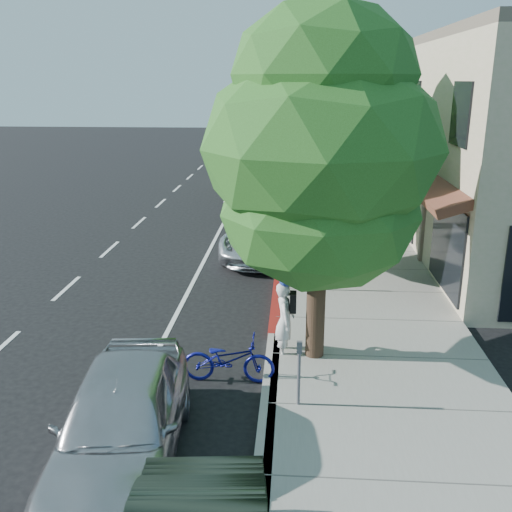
# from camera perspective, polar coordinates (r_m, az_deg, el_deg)

# --- Properties ---
(ground) EXTENTS (120.00, 120.00, 0.00)m
(ground) POSITION_cam_1_polar(r_m,az_deg,el_deg) (14.44, 2.01, -6.62)
(ground) COLOR black
(ground) RESTS_ON ground
(sidewalk) EXTENTS (4.60, 56.00, 0.15)m
(sidewalk) POSITION_cam_1_polar(r_m,az_deg,el_deg) (22.05, 8.75, 1.89)
(sidewalk) COLOR gray
(sidewalk) RESTS_ON ground
(curb) EXTENTS (0.30, 56.00, 0.15)m
(curb) POSITION_cam_1_polar(r_m,az_deg,el_deg) (21.98, 2.76, 2.02)
(curb) COLOR #9E998E
(curb) RESTS_ON ground
(curb_red_segment) EXTENTS (0.32, 4.00, 0.15)m
(curb_red_segment) POSITION_cam_1_polar(r_m,az_deg,el_deg) (15.34, 2.15, -4.85)
(curb_red_segment) COLOR maroon
(curb_red_segment) RESTS_ON ground
(storefront_building) EXTENTS (10.00, 36.00, 7.00)m
(storefront_building) POSITION_cam_1_polar(r_m,az_deg,el_deg) (32.61, 20.81, 12.05)
(storefront_building) COLOR beige
(storefront_building) RESTS_ON ground
(street_tree_0) EXTENTS (4.74, 4.74, 7.35)m
(street_tree_0) POSITION_cam_1_polar(r_m,az_deg,el_deg) (11.30, 6.52, 10.23)
(street_tree_0) COLOR black
(street_tree_0) RESTS_ON ground
(street_tree_1) EXTENTS (5.39, 5.39, 7.55)m
(street_tree_1) POSITION_cam_1_polar(r_m,az_deg,el_deg) (17.26, 5.72, 12.66)
(street_tree_1) COLOR black
(street_tree_1) RESTS_ON ground
(street_tree_2) EXTENTS (4.23, 4.23, 7.20)m
(street_tree_2) POSITION_cam_1_polar(r_m,az_deg,el_deg) (23.25, 5.33, 13.82)
(street_tree_2) COLOR black
(street_tree_2) RESTS_ON ground
(street_tree_3) EXTENTS (5.75, 5.75, 7.76)m
(street_tree_3) POSITION_cam_1_polar(r_m,az_deg,el_deg) (29.24, 5.10, 14.69)
(street_tree_3) COLOR black
(street_tree_3) RESTS_ON ground
(street_tree_4) EXTENTS (5.13, 5.13, 7.04)m
(street_tree_4) POSITION_cam_1_polar(r_m,az_deg,el_deg) (35.25, 4.92, 14.46)
(street_tree_4) COLOR black
(street_tree_4) RESTS_ON ground
(street_tree_5) EXTENTS (5.27, 5.27, 7.07)m
(street_tree_5) POSITION_cam_1_polar(r_m,az_deg,el_deg) (41.24, 4.82, 14.85)
(street_tree_5) COLOR black
(street_tree_5) RESTS_ON ground
(cyclist) EXTENTS (0.46, 0.66, 1.73)m
(cyclist) POSITION_cam_1_polar(r_m,az_deg,el_deg) (12.39, 2.90, -6.47)
(cyclist) COLOR silver
(cyclist) RESTS_ON ground
(bicycle) EXTENTS (1.85, 0.66, 0.97)m
(bicycle) POSITION_cam_1_polar(r_m,az_deg,el_deg) (11.59, -2.76, -10.29)
(bicycle) COLOR navy
(bicycle) RESTS_ON ground
(silver_suv) EXTENTS (3.13, 5.94, 1.59)m
(silver_suv) POSITION_cam_1_polar(r_m,az_deg,el_deg) (19.81, 1.21, 2.49)
(silver_suv) COLOR silver
(silver_suv) RESTS_ON ground
(dark_sedan) EXTENTS (2.08, 4.60, 1.46)m
(dark_sedan) POSITION_cam_1_polar(r_m,az_deg,el_deg) (26.59, -0.52, 6.17)
(dark_sedan) COLOR black
(dark_sedan) RESTS_ON ground
(white_pickup) EXTENTS (2.81, 6.31, 1.80)m
(white_pickup) POSITION_cam_1_polar(r_m,az_deg,el_deg) (34.62, 0.43, 9.04)
(white_pickup) COLOR silver
(white_pickup) RESTS_ON ground
(dark_suv_far) EXTENTS (2.25, 5.40, 1.83)m
(dark_suv_far) POSITION_cam_1_polar(r_m,az_deg,el_deg) (39.66, 0.18, 10.11)
(dark_suv_far) COLOR black
(dark_suv_far) RESTS_ON ground
(near_car_a) EXTENTS (2.30, 4.78, 1.58)m
(near_car_a) POSITION_cam_1_polar(r_m,az_deg,el_deg) (9.43, -13.29, -15.68)
(near_car_a) COLOR #AFAFB4
(near_car_a) RESTS_ON ground
(pedestrian) EXTENTS (1.20, 1.18, 1.95)m
(pedestrian) POSITION_cam_1_polar(r_m,az_deg,el_deg) (23.24, 6.29, 5.43)
(pedestrian) COLOR black
(pedestrian) RESTS_ON sidewalk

